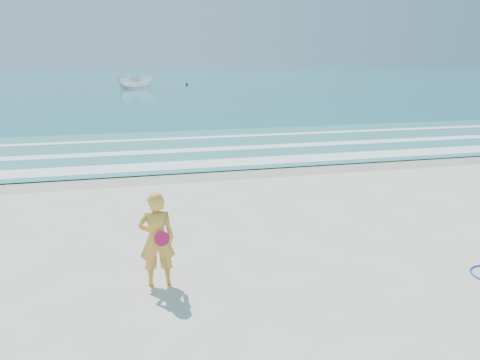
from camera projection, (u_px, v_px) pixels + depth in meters
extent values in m
plane|color=silver|center=(261.00, 291.00, 8.35)|extent=(400.00, 400.00, 0.00)
cube|color=#B2A893|center=(189.00, 174.00, 16.79)|extent=(400.00, 2.40, 0.00)
cube|color=#19727F|center=(129.00, 76.00, 106.84)|extent=(400.00, 190.00, 0.04)
cube|color=#59B7AD|center=(174.00, 148.00, 21.47)|extent=(400.00, 10.00, 0.01)
cube|color=white|center=(184.00, 165.00, 18.00)|extent=(400.00, 1.40, 0.01)
cube|color=white|center=(176.00, 151.00, 20.72)|extent=(400.00, 0.90, 0.01)
cube|color=white|center=(168.00, 139.00, 23.81)|extent=(400.00, 0.60, 0.01)
imported|color=white|center=(136.00, 82.00, 62.64)|extent=(5.23, 2.80, 1.92)
sphere|color=black|center=(187.00, 84.00, 70.64)|extent=(0.36, 0.36, 0.36)
imported|color=gold|center=(157.00, 239.00, 8.38)|extent=(0.67, 0.46, 1.76)
cylinder|color=#C4114B|center=(162.00, 239.00, 8.21)|extent=(0.27, 0.08, 0.27)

